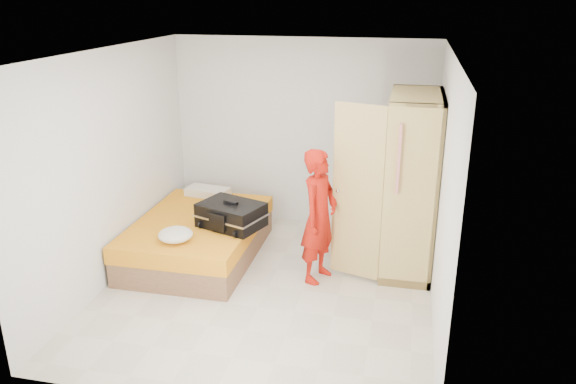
% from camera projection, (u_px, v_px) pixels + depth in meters
% --- Properties ---
extents(room, '(4.00, 4.02, 2.60)m').
position_uv_depth(room, '(267.00, 178.00, 5.92)').
color(room, beige).
rests_on(room, ground).
extents(bed, '(1.42, 2.02, 0.50)m').
position_uv_depth(bed, '(198.00, 238.00, 7.02)').
color(bed, '#8E5E40').
rests_on(bed, ground).
extents(wardrobe, '(1.15, 1.20, 2.10)m').
position_uv_depth(wardrobe, '(407.00, 188.00, 6.52)').
color(wardrobe, '#DEC16C').
rests_on(wardrobe, ground).
extents(person, '(0.53, 0.66, 1.55)m').
position_uv_depth(person, '(319.00, 216.00, 6.30)').
color(person, red).
rests_on(person, ground).
extents(suitcase, '(0.87, 0.75, 0.32)m').
position_uv_depth(suitcase, '(231.00, 215.00, 6.69)').
color(suitcase, black).
rests_on(suitcase, bed).
extents(round_cushion, '(0.39, 0.39, 0.15)m').
position_uv_depth(round_cushion, '(175.00, 235.00, 6.32)').
color(round_cushion, white).
rests_on(round_cushion, bed).
extents(pillow, '(0.62, 0.39, 0.11)m').
position_uv_depth(pillow, '(208.00, 192.00, 7.73)').
color(pillow, white).
rests_on(pillow, bed).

